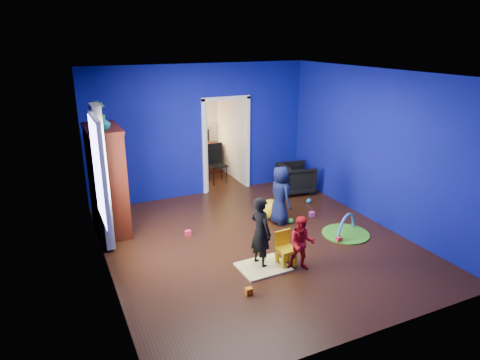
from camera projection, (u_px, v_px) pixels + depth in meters
name	position (u px, v px, depth m)	size (l,w,h in m)	color
floor	(257.00, 242.00, 7.51)	(5.00, 5.50, 0.01)	black
ceiling	(259.00, 73.00, 6.58)	(5.00, 5.50, 0.01)	white
wall_back	(201.00, 131.00, 9.41)	(5.00, 0.02, 2.90)	navy
wall_front	(372.00, 228.00, 4.68)	(5.00, 0.02, 2.90)	navy
wall_left	(101.00, 185.00, 6.05)	(0.02, 5.50, 2.90)	navy
wall_right	(376.00, 148.00, 8.04)	(0.02, 5.50, 2.90)	navy
alcove	(212.00, 130.00, 10.46)	(1.00, 1.75, 2.50)	silver
armchair	(296.00, 178.00, 9.81)	(0.72, 0.74, 0.67)	black
child_black	(261.00, 232.00, 6.60)	(0.42, 0.27, 1.15)	black
child_navy	(280.00, 195.00, 8.14)	(0.55, 0.36, 1.13)	#0E1335
toddler_red	(302.00, 244.00, 6.53)	(0.43, 0.33, 0.87)	red
vase	(103.00, 123.00, 7.07)	(0.23, 0.23, 0.24)	#0C4F66
potted_plant	(99.00, 113.00, 7.49)	(0.23, 0.23, 0.41)	#2F8234
tv_armoire	(107.00, 180.00, 7.68)	(0.58, 1.14, 1.96)	#391409
crt_tv	(109.00, 178.00, 7.68)	(0.46, 0.70, 0.54)	silver
yellow_blanket	(263.00, 267.00, 6.69)	(0.75, 0.60, 0.03)	#F2E07A
hopper_ball	(271.00, 209.00, 8.45)	(0.39, 0.39, 0.39)	yellow
kid_chair	(286.00, 251.00, 6.70)	(0.28, 0.28, 0.50)	yellow
play_mat	(346.00, 234.00, 7.81)	(0.85, 0.85, 0.02)	#449722
toy_arch	(346.00, 233.00, 7.81)	(0.77, 0.77, 0.05)	#3F8CD8
window_left	(98.00, 171.00, 6.33)	(0.03, 0.95, 1.55)	white
curtain	(103.00, 178.00, 6.94)	(0.14, 0.42, 2.40)	slate
doorway	(226.00, 146.00, 9.78)	(1.16, 0.10, 2.10)	white
study_desk	(204.00, 158.00, 11.29)	(0.88, 0.44, 0.75)	#3D140A
desk_monitor	(202.00, 136.00, 11.21)	(0.40, 0.05, 0.32)	black
desk_lamp	(192.00, 138.00, 11.05)	(0.14, 0.14, 0.14)	#FFD88C
folding_chair	(217.00, 164.00, 10.44)	(0.40, 0.40, 0.92)	black
book_shelf	(201.00, 95.00, 10.86)	(0.88, 0.24, 0.04)	white
toy_0	(339.00, 240.00, 7.51)	(0.10, 0.08, 0.10)	red
toy_1	(309.00, 201.00, 9.26)	(0.11, 0.11, 0.11)	blue
toy_2	(249.00, 291.00, 6.00)	(0.10, 0.08, 0.10)	orange
toy_3	(291.00, 221.00, 8.26)	(0.11, 0.11, 0.11)	green
toy_4	(312.00, 214.00, 8.57)	(0.10, 0.08, 0.10)	#DD52AB
toy_5	(188.00, 233.00, 7.75)	(0.10, 0.08, 0.10)	#FA294D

